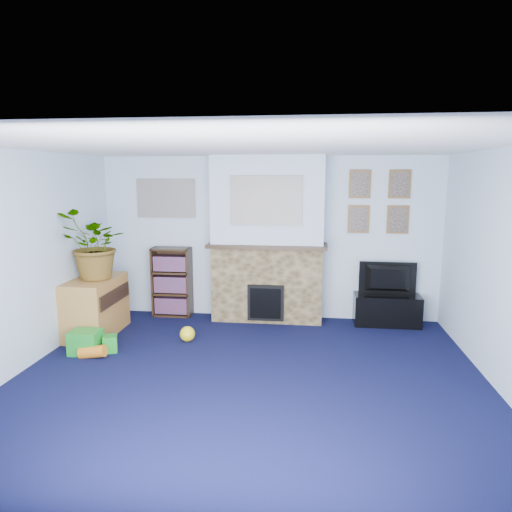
# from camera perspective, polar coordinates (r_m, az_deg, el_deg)

# --- Properties ---
(floor) EXTENTS (5.00, 4.50, 0.01)m
(floor) POSITION_cam_1_polar(r_m,az_deg,el_deg) (4.97, -0.96, -15.23)
(floor) COLOR black
(floor) RESTS_ON ground
(ceiling) EXTENTS (5.00, 4.50, 0.01)m
(ceiling) POSITION_cam_1_polar(r_m,az_deg,el_deg) (4.50, -1.05, 13.58)
(ceiling) COLOR white
(ceiling) RESTS_ON wall_back
(wall_back) EXTENTS (5.00, 0.04, 2.40)m
(wall_back) POSITION_cam_1_polar(r_m,az_deg,el_deg) (6.79, 1.59, 2.25)
(wall_back) COLOR silver
(wall_back) RESTS_ON ground
(wall_front) EXTENTS (5.00, 0.04, 2.40)m
(wall_front) POSITION_cam_1_polar(r_m,az_deg,el_deg) (2.47, -8.31, -12.06)
(wall_front) COLOR silver
(wall_front) RESTS_ON ground
(wall_left) EXTENTS (0.04, 4.50, 2.40)m
(wall_left) POSITION_cam_1_polar(r_m,az_deg,el_deg) (5.51, -27.70, -0.75)
(wall_left) COLOR silver
(wall_left) RESTS_ON ground
(wall_right) EXTENTS (0.04, 4.50, 2.40)m
(wall_right) POSITION_cam_1_polar(r_m,az_deg,el_deg) (4.92, 29.23, -2.06)
(wall_right) COLOR silver
(wall_right) RESTS_ON ground
(chimney_breast) EXTENTS (1.72, 0.50, 2.40)m
(chimney_breast) POSITION_cam_1_polar(r_m,az_deg,el_deg) (6.59, 1.42, 1.87)
(chimney_breast) COLOR brown
(chimney_breast) RESTS_ON ground
(collage_main) EXTENTS (1.00, 0.03, 0.68)m
(collage_main) POSITION_cam_1_polar(r_m,az_deg,el_deg) (6.33, 1.26, 6.95)
(collage_main) COLOR gray
(collage_main) RESTS_ON chimney_breast
(collage_left) EXTENTS (0.90, 0.03, 0.58)m
(collage_left) POSITION_cam_1_polar(r_m,az_deg,el_deg) (7.04, -11.17, 7.08)
(collage_left) COLOR gray
(collage_left) RESTS_ON wall_back
(portrait_tl) EXTENTS (0.30, 0.03, 0.40)m
(portrait_tl) POSITION_cam_1_polar(r_m,az_deg,el_deg) (6.72, 12.85, 8.76)
(portrait_tl) COLOR brown
(portrait_tl) RESTS_ON wall_back
(portrait_tr) EXTENTS (0.30, 0.03, 0.40)m
(portrait_tr) POSITION_cam_1_polar(r_m,az_deg,el_deg) (6.80, 17.51, 8.57)
(portrait_tr) COLOR brown
(portrait_tr) RESTS_ON wall_back
(portrait_bl) EXTENTS (0.30, 0.03, 0.40)m
(portrait_bl) POSITION_cam_1_polar(r_m,az_deg,el_deg) (6.75, 12.68, 4.52)
(portrait_bl) COLOR brown
(portrait_bl) RESTS_ON wall_back
(portrait_br) EXTENTS (0.30, 0.03, 0.40)m
(portrait_br) POSITION_cam_1_polar(r_m,az_deg,el_deg) (6.82, 17.29, 4.37)
(portrait_br) COLOR brown
(portrait_br) RESTS_ON wall_back
(tv_stand) EXTENTS (0.93, 0.39, 0.44)m
(tv_stand) POSITION_cam_1_polar(r_m,az_deg,el_deg) (6.85, 16.03, -6.44)
(tv_stand) COLOR black
(tv_stand) RESTS_ON ground
(television) EXTENTS (0.81, 0.12, 0.46)m
(television) POSITION_cam_1_polar(r_m,az_deg,el_deg) (6.76, 16.18, -2.77)
(television) COLOR black
(television) RESTS_ON tv_stand
(bookshelf) EXTENTS (0.58, 0.28, 1.05)m
(bookshelf) POSITION_cam_1_polar(r_m,az_deg,el_deg) (7.07, -10.42, -3.37)
(bookshelf) COLOR black
(bookshelf) RESTS_ON ground
(sideboard) EXTENTS (0.55, 0.99, 0.77)m
(sideboard) POSITION_cam_1_polar(r_m,az_deg,el_deg) (6.55, -19.41, -6.23)
(sideboard) COLOR #AA7536
(sideboard) RESTS_ON ground
(potted_plant) EXTENTS (0.86, 0.95, 0.93)m
(potted_plant) POSITION_cam_1_polar(r_m,az_deg,el_deg) (6.30, -19.66, 1.32)
(potted_plant) COLOR #26661E
(potted_plant) RESTS_ON sideboard
(mantel_clock) EXTENTS (0.09, 0.05, 0.12)m
(mantel_clock) POSITION_cam_1_polar(r_m,az_deg,el_deg) (6.55, 1.29, 2.13)
(mantel_clock) COLOR gold
(mantel_clock) RESTS_ON chimney_breast
(mantel_candle) EXTENTS (0.05, 0.05, 0.17)m
(mantel_candle) POSITION_cam_1_polar(r_m,az_deg,el_deg) (6.52, 4.34, 2.16)
(mantel_candle) COLOR #B2BFC6
(mantel_candle) RESTS_ON chimney_breast
(mantel_teddy) EXTENTS (0.14, 0.14, 0.14)m
(mantel_teddy) POSITION_cam_1_polar(r_m,az_deg,el_deg) (6.61, -3.06, 2.16)
(mantel_teddy) COLOR gray
(mantel_teddy) RESTS_ON chimney_breast
(mantel_can) EXTENTS (0.05, 0.05, 0.11)m
(mantel_can) POSITION_cam_1_polar(r_m,az_deg,el_deg) (6.52, 7.48, 1.92)
(mantel_can) COLOR #198C26
(mantel_can) RESTS_ON chimney_breast
(green_crate) EXTENTS (0.36, 0.29, 0.28)m
(green_crate) POSITION_cam_1_polar(r_m,az_deg,el_deg) (5.96, -20.51, -10.04)
(green_crate) COLOR #198C26
(green_crate) RESTS_ON ground
(toy_ball) EXTENTS (0.20, 0.20, 0.20)m
(toy_ball) POSITION_cam_1_polar(r_m,az_deg,el_deg) (6.05, -8.57, -9.69)
(toy_ball) COLOR yellow
(toy_ball) RESTS_ON ground
(toy_block) EXTENTS (0.22, 0.22, 0.20)m
(toy_block) POSITION_cam_1_polar(r_m,az_deg,el_deg) (5.92, -17.77, -10.32)
(toy_block) COLOR #198C26
(toy_block) RESTS_ON ground
(toy_tube) EXTENTS (0.33, 0.15, 0.19)m
(toy_tube) POSITION_cam_1_polar(r_m,az_deg,el_deg) (5.82, -19.76, -11.22)
(toy_tube) COLOR orange
(toy_tube) RESTS_ON ground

